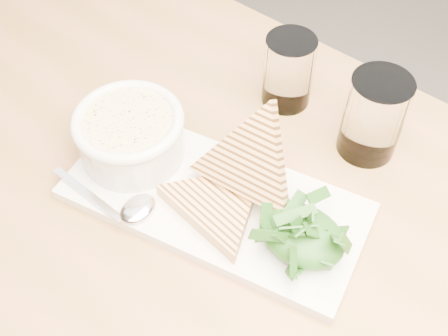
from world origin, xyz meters
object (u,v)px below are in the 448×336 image
Objects in this scene: table_top at (187,248)px; glass_near at (288,71)px; soup_bowl at (131,139)px; platter at (214,201)px; glass_far at (374,117)px.

glass_near is at bearing 95.36° from table_top.
platter is at bearing 0.57° from soup_bowl.
platter is 3.47× the size of glass_near.
soup_bowl is 1.13× the size of glass_far.
soup_bowl is 0.30m from glass_far.
table_top is 0.15m from soup_bowl.
soup_bowl is at bearing 155.37° from table_top.
soup_bowl is (-0.12, -0.00, 0.03)m from platter.
platter is at bearing 91.28° from table_top.
table_top is 0.28m from glass_far.
soup_bowl is 1.26× the size of glass_near.
glass_far reaches higher than glass_near.
glass_near is 0.13m from glass_far.
soup_bowl is at bearing -179.43° from platter.
platter is 0.22m from glass_far.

